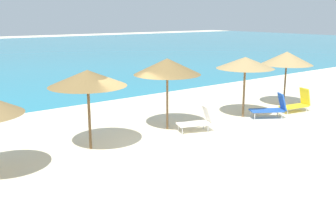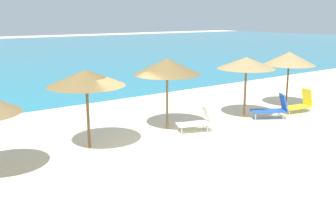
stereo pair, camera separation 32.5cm
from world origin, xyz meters
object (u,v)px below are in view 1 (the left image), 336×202
Objects in this scene: lounge_chair_3 at (271,108)px; beach_umbrella_5 at (287,58)px; beach_umbrella_2 at (87,78)px; beach_umbrella_3 at (167,67)px; beach_umbrella_4 at (245,63)px; lounge_chair_1 at (298,103)px; lounge_chair_2 at (198,121)px.

beach_umbrella_5 is at bearing -34.46° from lounge_chair_3.
beach_umbrella_3 is at bearing 4.33° from beach_umbrella_2.
beach_umbrella_2 is 10.82m from beach_umbrella_5.
lounge_chair_1 is (2.85, -0.91, -2.07)m from beach_umbrella_4.
beach_umbrella_2 is at bearing 179.80° from beach_umbrella_5.
beach_umbrella_2 is at bearing 112.71° from lounge_chair_3.
beach_umbrella_3 reaches higher than lounge_chair_3.
lounge_chair_1 is at bearing -74.56° from lounge_chair_2.
beach_umbrella_5 is at bearing -12.51° from lounge_chair_1.
lounge_chair_3 is (-2.51, -1.15, -1.97)m from beach_umbrella_5.
lounge_chair_3 is at bearing -16.97° from beach_umbrella_3.
beach_umbrella_4 is at bearing -7.81° from beach_umbrella_3.
beach_umbrella_3 is 5.42m from lounge_chair_3.
beach_umbrella_3 is 1.74× the size of lounge_chair_3.
beach_umbrella_4 reaches higher than lounge_chair_3.
beach_umbrella_3 is at bearing 103.89° from lounge_chair_3.
lounge_chair_3 reaches higher than lounge_chair_1.
beach_umbrella_3 is 1.04× the size of beach_umbrella_5.
beach_umbrella_2 reaches higher than lounge_chair_3.
beach_umbrella_3 is at bearing 172.19° from beach_umbrella_4.
beach_umbrella_2 reaches higher than lounge_chair_1.
beach_umbrella_4 is 3.35m from beach_umbrella_5.
beach_umbrella_2 is at bearing 94.28° from lounge_chair_1.
lounge_chair_3 is at bearing 100.99° from lounge_chair_1.
lounge_chair_1 is 1.06× the size of lounge_chair_2.
beach_umbrella_2 is 1.75× the size of lounge_chair_1.
lounge_chair_2 is at bearing 114.13° from lounge_chair_3.
lounge_chair_2 is at bearing -174.03° from beach_umbrella_5.
beach_umbrella_4 is 2.36m from lounge_chair_3.
beach_umbrella_5 is (3.34, 0.24, -0.04)m from beach_umbrella_4.
beach_umbrella_5 reaches higher than beach_umbrella_4.
beach_umbrella_5 is at bearing -64.17° from lounge_chair_2.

